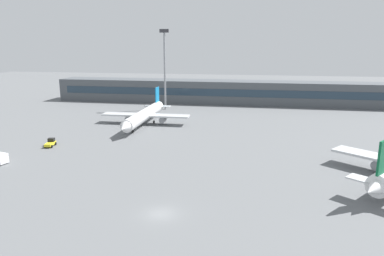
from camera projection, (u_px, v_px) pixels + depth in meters
The scene contains 5 objects.
ground_plane at pixel (203, 140), 88.28m from camera, with size 400.00×400.00×0.00m, color slate.
terminal_building at pixel (225, 92), 143.48m from camera, with size 137.37×12.13×9.00m.
airplane_mid at pixel (144, 115), 105.15m from camera, with size 26.19×37.70×9.33m.
baggage_tug_yellow at pixel (50, 143), 83.03m from camera, with size 2.35×3.81×1.75m.
floodlight_tower_west at pixel (165, 64), 126.92m from camera, with size 3.20×0.80×28.28m.
Camera 1 is at (12.52, -44.42, 22.96)m, focal length 33.56 mm.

